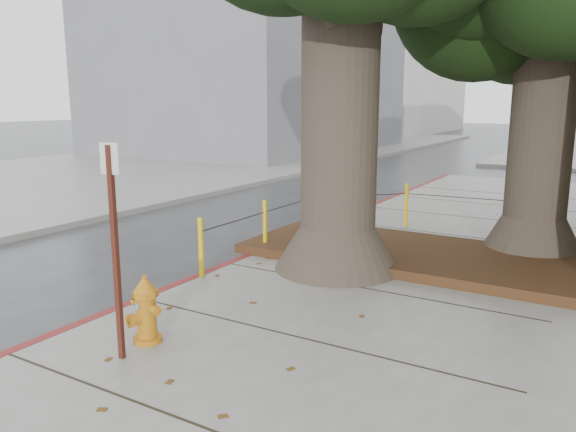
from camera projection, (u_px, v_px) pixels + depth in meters
name	position (u px, v px, depth m)	size (l,w,h in m)	color
ground	(261.00, 339.00, 6.79)	(140.00, 140.00, 0.00)	#28282B
sidewalk_opposite	(107.00, 172.00, 22.23)	(14.00, 60.00, 0.15)	slate
curb_red	(245.00, 260.00, 9.89)	(0.14, 26.00, 0.16)	maroon
planter_bed	(431.00, 256.00, 9.57)	(6.40, 2.60, 0.16)	black
building_far_grey	(255.00, 44.00, 31.62)	(12.00, 16.00, 12.00)	slate
building_far_white	(377.00, 49.00, 51.65)	(12.00, 18.00, 15.00)	silver
bollard_ring	(349.00, 216.00, 10.77)	(3.79, 5.39, 0.95)	#DFBF0C
fire_hydrant	(146.00, 310.00, 6.30)	(0.42, 0.40, 0.78)	orange
signpost	(115.00, 240.00, 5.72)	(0.23, 0.06, 2.28)	#471911
car_dark	(295.00, 146.00, 29.10)	(1.54, 3.79, 1.10)	black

